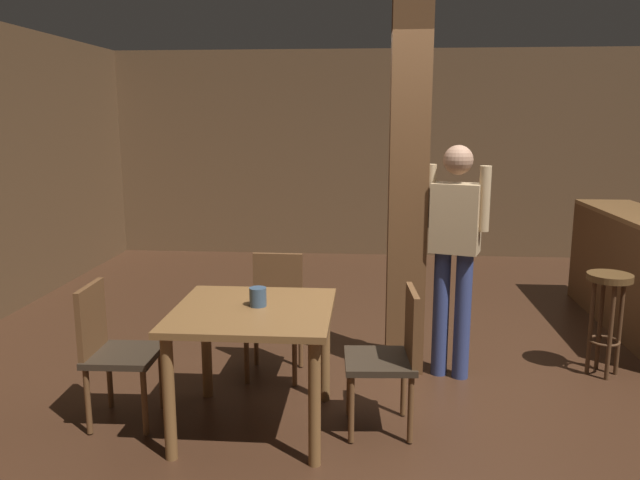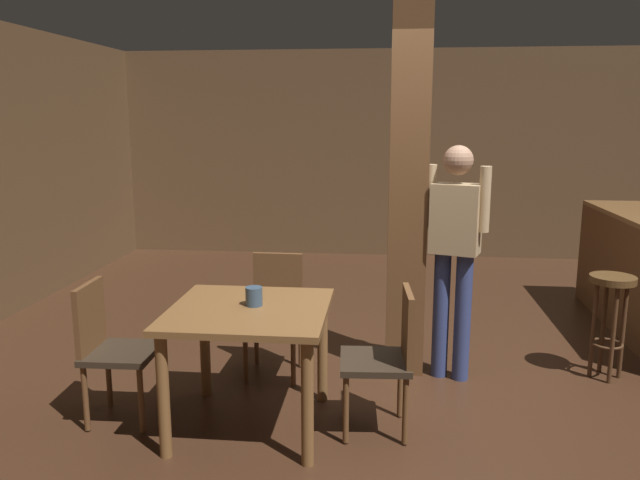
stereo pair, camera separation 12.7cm
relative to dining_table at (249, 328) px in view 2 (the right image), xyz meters
name	(u,v)px [view 2 (the right image)]	position (x,y,z in m)	size (l,w,h in m)	color
ground_plane	(427,392)	(1.13, 0.60, -0.65)	(10.80, 10.80, 0.00)	#382114
wall_back	(410,155)	(1.13, 5.10, 0.75)	(8.00, 0.10, 2.80)	brown
pillar	(408,188)	(0.98, 1.02, 0.75)	(0.28, 0.28, 2.80)	brown
dining_table	(249,328)	(0.00, 0.00, 0.00)	(0.96, 0.96, 0.78)	brown
chair_west	(110,344)	(-0.90, 0.00, -0.14)	(0.43, 0.43, 0.89)	#2D2319
chair_north	(275,308)	(0.01, 0.86, -0.14)	(0.43, 0.43, 0.89)	#2D2319
chair_east	(388,353)	(0.85, 0.03, -0.14)	(0.45, 0.45, 0.89)	#2D2319
napkin_cup	(254,296)	(0.02, 0.05, 0.19)	(0.10, 0.10, 0.12)	#33475B
standing_person	(455,246)	(1.31, 0.89, 0.36)	(0.47, 0.30, 1.72)	tan
bar_counter	(639,275)	(3.06, 2.06, -0.11)	(0.56, 2.24, 1.05)	brown
bar_stool_near	(611,303)	(2.47, 1.01, -0.07)	(0.32, 0.32, 0.78)	#4C3319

